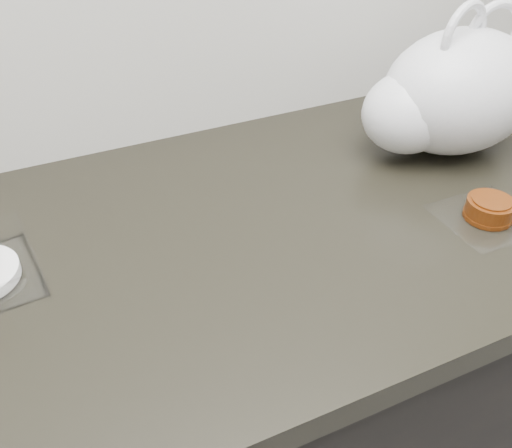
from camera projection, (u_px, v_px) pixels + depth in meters
counter at (246, 414)px, 1.09m from camera, size 2.04×0.64×0.90m
mooncake_wrap at (490, 211)px, 0.84m from camera, size 0.14×0.13×0.03m
plastic_bag at (449, 95)px, 0.96m from camera, size 0.33×0.24×0.26m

